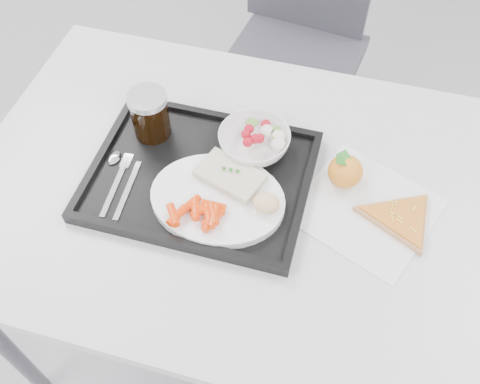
# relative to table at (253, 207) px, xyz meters

# --- Properties ---
(table) EXTENTS (1.20, 0.80, 0.75)m
(table) POSITION_rel_table_xyz_m (0.00, 0.00, 0.00)
(table) COLOR silver
(table) RESTS_ON ground
(chair) EXTENTS (0.47, 0.47, 0.93)m
(chair) POSITION_rel_table_xyz_m (-0.06, 0.84, -0.15)
(chair) COLOR #323138
(chair) RESTS_ON ground
(tray) EXTENTS (0.45, 0.35, 0.03)m
(tray) POSITION_rel_table_xyz_m (-0.11, -0.01, 0.08)
(tray) COLOR black
(tray) RESTS_ON table
(dinner_plate) EXTENTS (0.27, 0.27, 0.02)m
(dinner_plate) POSITION_rel_table_xyz_m (-0.06, -0.06, 0.09)
(dinner_plate) COLOR white
(dinner_plate) RESTS_ON tray
(fish_fillet) EXTENTS (0.15, 0.12, 0.03)m
(fish_fillet) POSITION_rel_table_xyz_m (-0.05, -0.01, 0.11)
(fish_fillet) COLOR beige
(fish_fillet) RESTS_ON dinner_plate
(bread_roll) EXTENTS (0.06, 0.05, 0.03)m
(bread_roll) POSITION_rel_table_xyz_m (0.04, -0.06, 0.12)
(bread_roll) COLOR #CCBD7D
(bread_roll) RESTS_ON dinner_plate
(salad_bowl) EXTENTS (0.15, 0.15, 0.05)m
(salad_bowl) POSITION_rel_table_xyz_m (-0.02, 0.09, 0.11)
(salad_bowl) COLOR white
(salad_bowl) RESTS_ON tray
(cola_glass) EXTENTS (0.08, 0.08, 0.11)m
(cola_glass) POSITION_rel_table_xyz_m (-0.25, 0.08, 0.14)
(cola_glass) COLOR black
(cola_glass) RESTS_ON tray
(cutlery) EXTENTS (0.08, 0.17, 0.01)m
(cutlery) POSITION_rel_table_xyz_m (-0.27, -0.05, 0.08)
(cutlery) COLOR silver
(cutlery) RESTS_ON tray
(napkin) EXTENTS (0.32, 0.32, 0.00)m
(napkin) POSITION_rel_table_xyz_m (0.23, 0.01, 0.07)
(napkin) COLOR silver
(napkin) RESTS_ON table
(tangerine) EXTENTS (0.09, 0.09, 0.07)m
(tangerine) POSITION_rel_table_xyz_m (0.17, 0.07, 0.10)
(tangerine) COLOR orange
(tangerine) RESTS_ON napkin
(pizza_slice) EXTENTS (0.19, 0.19, 0.02)m
(pizza_slice) POSITION_rel_table_xyz_m (0.30, -0.00, 0.08)
(pizza_slice) COLOR tan
(pizza_slice) RESTS_ON napkin
(carrot_pile) EXTENTS (0.11, 0.09, 0.02)m
(carrot_pile) POSITION_rel_table_xyz_m (-0.07, -0.11, 0.11)
(carrot_pile) COLOR #EC3708
(carrot_pile) RESTS_ON dinner_plate
(salad_contents) EXTENTS (0.10, 0.08, 0.03)m
(salad_contents) POSITION_rel_table_xyz_m (-0.00, 0.11, 0.12)
(salad_contents) COLOR #AD0D1D
(salad_contents) RESTS_ON salad_bowl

